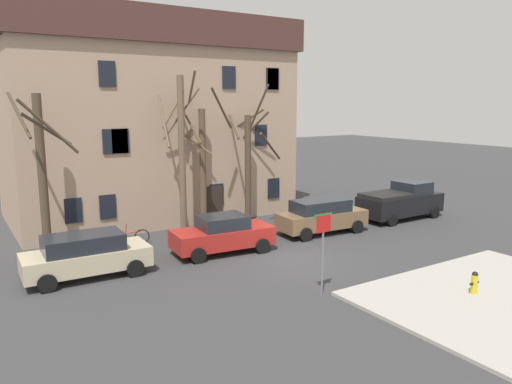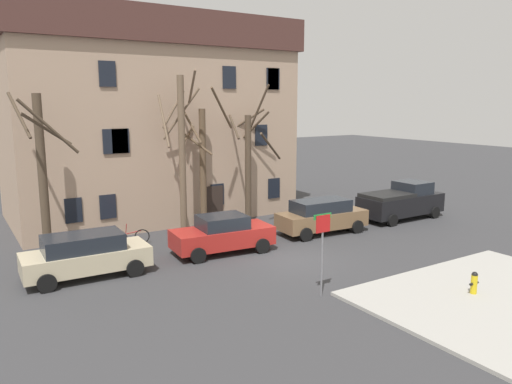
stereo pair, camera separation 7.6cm
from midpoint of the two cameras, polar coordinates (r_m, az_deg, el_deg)
ground_plane at (r=21.64m, az=4.17°, el=-7.71°), size 120.00×120.00×0.00m
sidewalk_slab at (r=19.25m, az=26.59°, el=-10.94°), size 9.28×7.02×0.12m
building_main at (r=30.28m, az=-12.23°, el=8.34°), size 16.07×9.04×11.39m
tree_bare_near at (r=23.01m, az=-23.29°, el=2.27°), size 2.48×1.97×7.10m
tree_bare_mid at (r=24.86m, az=-8.49°, el=4.69°), size 2.33×2.09×8.22m
tree_bare_far at (r=26.27m, az=-6.05°, el=3.38°), size 2.79×2.72×7.43m
tree_bare_end at (r=27.28m, az=-0.67°, el=3.59°), size 2.92×3.35×7.63m
car_beige_wagon at (r=20.31m, az=-18.91°, el=-6.83°), size 4.75×2.20×1.70m
car_red_sedan at (r=22.32m, az=-3.78°, el=-4.84°), size 4.64×2.36×1.71m
car_brown_wagon at (r=25.73m, az=7.64°, el=-2.73°), size 4.82×2.24×1.76m
pickup_truck_black at (r=29.91m, az=16.45°, el=-1.04°), size 5.28×2.28×2.11m
fire_hydrant at (r=19.03m, az=23.90°, el=-9.47°), size 0.42×0.22×0.79m
street_sign_pole at (r=17.18m, az=7.78°, el=-5.41°), size 0.76×0.07×2.94m
bicycle_leaning at (r=24.33m, az=-14.11°, el=-5.05°), size 1.71×0.47×1.03m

